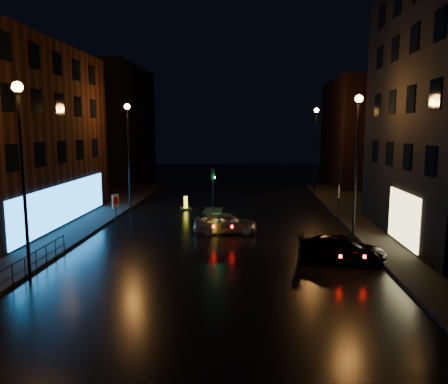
% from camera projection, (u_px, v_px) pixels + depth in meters
% --- Properties ---
extents(ground, '(120.00, 120.00, 0.00)m').
position_uv_depth(ground, '(213.00, 268.00, 20.38)').
color(ground, black).
rests_on(ground, ground).
extents(pavement_left, '(12.00, 44.00, 0.15)m').
position_uv_depth(pavement_left, '(15.00, 225.00, 29.10)').
color(pavement_left, black).
rests_on(pavement_left, ground).
extents(pavement_right, '(12.00, 44.00, 0.15)m').
position_uv_depth(pavement_right, '(445.00, 231.00, 27.46)').
color(pavement_right, black).
rests_on(pavement_right, ground).
extents(building_far_left, '(8.00, 16.00, 14.00)m').
position_uv_depth(building_far_left, '(110.00, 124.00, 54.89)').
color(building_far_left, black).
rests_on(building_far_left, ground).
extents(building_far_right, '(8.00, 14.00, 12.00)m').
position_uv_depth(building_far_right, '(366.00, 133.00, 50.25)').
color(building_far_right, black).
rests_on(building_far_right, ground).
extents(street_lamp_lnear, '(0.44, 0.44, 8.37)m').
position_uv_depth(street_lamp_lnear, '(22.00, 151.00, 18.06)').
color(street_lamp_lnear, black).
rests_on(street_lamp_lnear, ground).
extents(street_lamp_lfar, '(0.44, 0.44, 8.37)m').
position_uv_depth(street_lamp_lfar, '(128.00, 140.00, 33.87)').
color(street_lamp_lfar, black).
rests_on(street_lamp_lfar, ground).
extents(street_lamp_rnear, '(0.44, 0.44, 8.37)m').
position_uv_depth(street_lamp_rnear, '(357.00, 145.00, 25.05)').
color(street_lamp_rnear, black).
rests_on(street_lamp_rnear, ground).
extents(street_lamp_rfar, '(0.44, 0.44, 8.37)m').
position_uv_depth(street_lamp_rfar, '(316.00, 138.00, 40.86)').
color(street_lamp_rfar, black).
rests_on(street_lamp_rfar, ground).
extents(traffic_signal, '(1.40, 2.40, 3.45)m').
position_uv_depth(traffic_signal, '(213.00, 205.00, 34.21)').
color(traffic_signal, black).
rests_on(traffic_signal, ground).
extents(guard_railing, '(0.05, 6.04, 1.00)m').
position_uv_depth(guard_railing, '(36.00, 256.00, 19.76)').
color(guard_railing, black).
rests_on(guard_railing, ground).
extents(silver_hatchback, '(4.09, 1.94, 1.35)m').
position_uv_depth(silver_hatchback, '(225.00, 222.00, 27.19)').
color(silver_hatchback, '#A1A4A9').
rests_on(silver_hatchback, ground).
extents(dark_sedan, '(4.45, 2.27, 1.24)m').
position_uv_depth(dark_sedan, '(342.00, 248.00, 21.52)').
color(dark_sedan, black).
rests_on(dark_sedan, ground).
extents(bollard_near, '(0.75, 1.10, 0.95)m').
position_uv_depth(bollard_near, '(215.00, 230.00, 27.08)').
color(bollard_near, black).
rests_on(bollard_near, ground).
extents(bollard_far, '(1.12, 1.39, 1.05)m').
position_uv_depth(bollard_far, '(186.00, 206.00, 35.32)').
color(bollard_far, black).
rests_on(bollard_far, ground).
extents(road_sign_left, '(0.26, 0.59, 2.53)m').
position_uv_depth(road_sign_left, '(116.00, 204.00, 26.57)').
color(road_sign_left, black).
rests_on(road_sign_left, ground).
extents(road_sign_right, '(0.18, 0.61, 2.54)m').
position_uv_depth(road_sign_right, '(339.00, 194.00, 30.51)').
color(road_sign_right, black).
rests_on(road_sign_right, ground).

